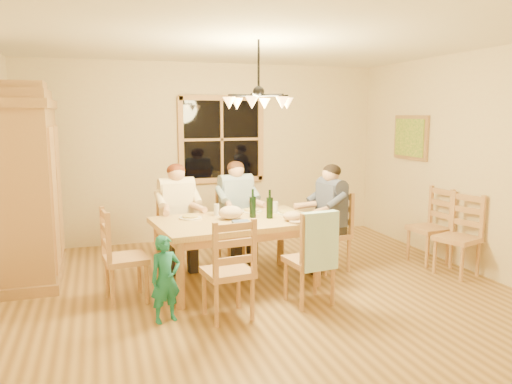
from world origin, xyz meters
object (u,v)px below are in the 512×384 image
object	(u,v)px
adult_woman	(177,203)
adult_plaid_man	(236,199)
chandelier	(259,101)
chair_far_right	(237,238)
chair_far_left	(178,245)
wine_bottle_a	(253,203)
chair_near_left	(228,287)
chair_spare_back	(428,240)
chair_spare_front	(457,251)
chair_end_left	(126,273)
chair_near_right	(309,274)
adult_slate_man	(330,204)
armoire	(28,191)
child	(166,279)
chair_end_right	(329,246)
wine_bottle_b	(270,204)
dining_table	(237,228)

from	to	relation	value
adult_woman	adult_plaid_man	world-z (taller)	same
chandelier	chair_far_right	size ratio (longest dim) A/B	0.78
chair_far_left	wine_bottle_a	distance (m)	1.23
chair_far_left	chair_near_left	bearing A→B (deg)	90.00
chair_spare_back	chair_spare_front	bearing A→B (deg)	174.90
chair_far_left	chair_end_left	distance (m)	1.17
chair_spare_front	chandelier	bearing A→B (deg)	66.45
chair_near_right	wine_bottle_a	bearing A→B (deg)	105.71
adult_slate_man	chair_spare_back	distance (m)	1.48
armoire	chair_spare_front	size ratio (longest dim) A/B	2.32
armoire	chair_spare_front	bearing A→B (deg)	-15.99
adult_slate_man	child	bearing A→B (deg)	106.95
chair_far_right	wine_bottle_a	size ratio (longest dim) A/B	3.00
chair_far_left	chair_far_right	bearing A→B (deg)	-180.00
chair_end_right	adult_woman	bearing A→B (deg)	63.43
chair_near_left	chair_far_right	bearing A→B (deg)	64.80
chair_near_right	adult_slate_man	xyz separation A→B (m)	(0.69, 0.94, 0.54)
adult_plaid_man	child	xyz separation A→B (m)	(-1.16, -1.70, -0.43)
wine_bottle_b	chair_spare_front	distance (m)	2.37
chair_spare_front	chair_spare_back	xyz separation A→B (m)	(0.00, 0.55, 0.00)
wine_bottle_a	armoire	bearing A→B (deg)	160.78
chair_far_right	chandelier	bearing A→B (deg)	79.32
chandelier	chair_near_right	distance (m)	1.89
chair_far_right	chair_near_right	size ratio (longest dim) A/B	1.00
chair_far_right	chair_spare_back	xyz separation A→B (m)	(2.38, -0.84, 0.00)
chandelier	wine_bottle_a	world-z (taller)	chandelier
chair_near_right	chair_end_left	distance (m)	1.90
dining_table	adult_woman	size ratio (longest dim) A/B	2.20
chair_end_right	child	distance (m)	2.37
armoire	chandelier	bearing A→B (deg)	-25.86
chandelier	chair_end_right	xyz separation A→B (m)	(1.07, 0.43, -1.77)
armoire	chair_near_right	size ratio (longest dim) A/B	2.32
dining_table	adult_slate_man	world-z (taller)	adult_slate_man
adult_woman	chair_end_right	bearing A→B (deg)	153.43
chair_far_left	chair_spare_back	bearing A→B (deg)	159.73
chair_spare_back	chair_end_right	bearing A→B (deg)	80.46
chair_near_left	adult_plaid_man	xyz separation A→B (m)	(0.58, 1.79, 0.54)
chair_end_left	adult_plaid_man	world-z (taller)	adult_plaid_man
dining_table	chair_near_left	size ratio (longest dim) A/B	1.94
chandelier	chair_spare_back	xyz separation A→B (m)	(2.45, 0.33, -1.77)
dining_table	adult_slate_man	bearing A→B (deg)	7.16
chair_near_right	adult_woman	bearing A→B (deg)	117.90
armoire	chair_far_left	size ratio (longest dim) A/B	2.32
wine_bottle_b	chair_spare_back	bearing A→B (deg)	2.85
adult_slate_man	chair_spare_back	world-z (taller)	adult_slate_man
chair_far_left	armoire	bearing A→B (deg)	-10.80
chair_far_left	adult_woman	bearing A→B (deg)	180.00
armoire	adult_woman	size ratio (longest dim) A/B	2.63
chair_far_right	chair_end_right	bearing A→B (deg)	136.64
chair_far_left	chair_near_left	world-z (taller)	same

